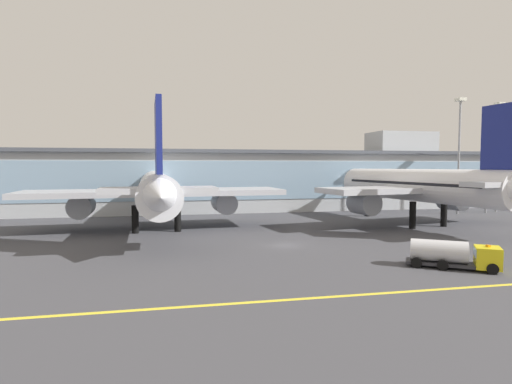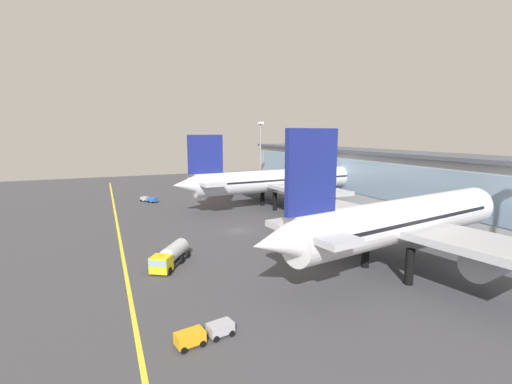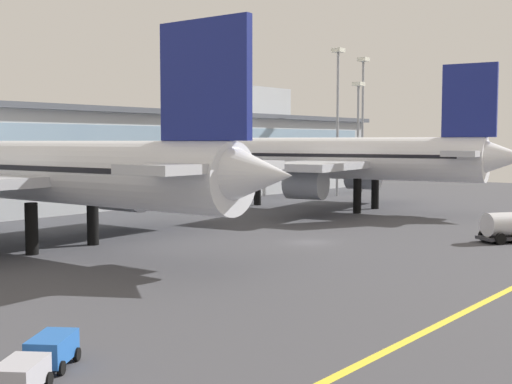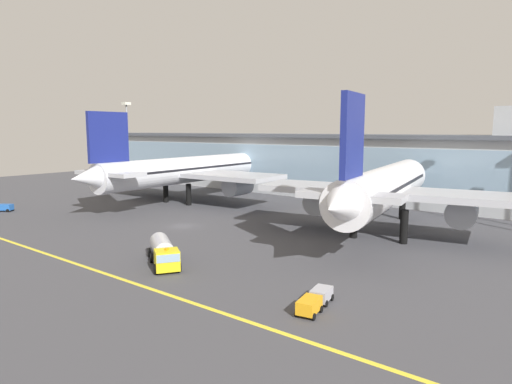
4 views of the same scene
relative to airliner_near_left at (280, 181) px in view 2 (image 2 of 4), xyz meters
name	(u,v)px [view 2 (image 2 of 4)]	position (x,y,z in m)	size (l,w,h in m)	color
ground_plane	(239,231)	(17.71, -17.96, -6.83)	(209.49, 209.49, 0.00)	#424247
taxiway_centreline_stripe	(121,244)	(17.71, -39.96, -6.82)	(167.59, 0.50, 0.01)	yellow
terminal_building	(414,181)	(19.28, 26.23, 0.83)	(152.64, 14.00, 19.72)	#ADB2B7
airliner_near_left	(280,181)	(0.00, 0.00, 0.00)	(43.72, 55.73, 18.70)	black
airliner_near_right	(402,221)	(46.16, -4.77, 0.35)	(37.91, 47.90, 19.59)	black
fuel_tanker_truck	(170,256)	(31.68, -33.81, -5.32)	(8.88, 7.01, 2.90)	black
baggage_tug_near	(149,199)	(-20.02, -30.65, -6.04)	(5.48, 4.46, 1.40)	black
service_truck_far	(204,333)	(52.20, -34.28, -6.04)	(2.66, 5.78, 1.40)	black
apron_light_mast_east	(260,145)	(-33.41, 9.30, 8.25)	(1.80, 1.80, 22.94)	gray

